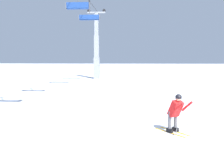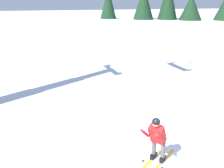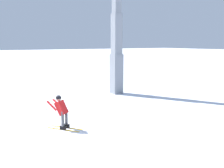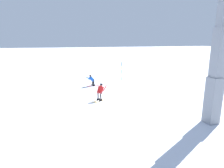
% 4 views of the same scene
% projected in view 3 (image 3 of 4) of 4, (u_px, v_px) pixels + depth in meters
% --- Properties ---
extents(ground_plane, '(260.00, 260.00, 0.00)m').
position_uv_depth(ground_plane, '(43.00, 129.00, 12.03)').
color(ground_plane, white).
extents(skier_carving_main, '(1.61, 1.40, 1.67)m').
position_uv_depth(skier_carving_main, '(61.00, 109.00, 11.95)').
color(skier_carving_main, yellow).
rests_on(skier_carving_main, ground_plane).
extents(lift_tower_near, '(0.77, 2.92, 9.59)m').
position_uv_depth(lift_tower_near, '(117.00, 41.00, 19.80)').
color(lift_tower_near, gray).
rests_on(lift_tower_near, ground_plane).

